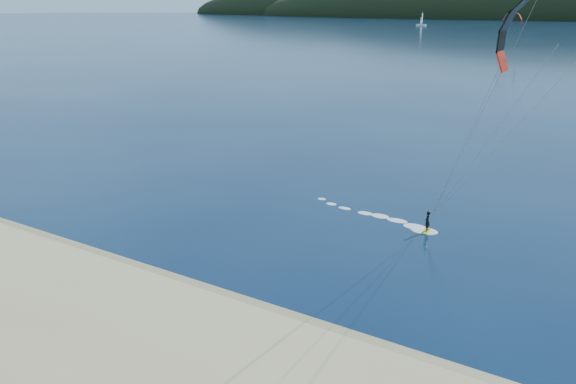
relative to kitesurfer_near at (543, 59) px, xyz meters
The scene contains 5 objects.
ground 26.41m from the kitesurfer_near, 135.97° to the right, with size 1800.00×1800.00×0.00m, color #071634.
wet_sand 23.92m from the kitesurfer_near, 145.16° to the right, with size 220.00×2.50×0.10m.
kitesurfer_near is the anchor object (origin of this frame).
kitesurfer_far 182.85m from the kitesurfer_near, 100.79° to the left, with size 7.15×6.07×12.11m.
sailboat 412.60m from the kitesurfer_near, 109.29° to the left, with size 7.29×4.78×10.54m.
Camera 1 is at (20.68, -16.32, 15.49)m, focal length 34.55 mm.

